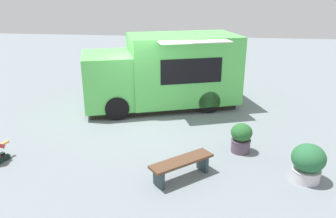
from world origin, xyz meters
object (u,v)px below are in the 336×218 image
food_truck (165,73)px  planter_flowering_far (308,162)px  plaza_bench (182,164)px  planter_flowering_near (241,137)px

food_truck → planter_flowering_far: food_truck is taller
food_truck → planter_flowering_far: bearing=39.7°
food_truck → plaza_bench: 4.98m
planter_flowering_near → planter_flowering_far: planter_flowering_far is taller
plaza_bench → food_truck: bearing=-167.6°
food_truck → planter_flowering_near: bearing=36.3°
food_truck → plaza_bench: size_ratio=4.11×
food_truck → plaza_bench: food_truck is taller
food_truck → planter_flowering_near: food_truck is taller
planter_flowering_far → plaza_bench: (0.27, -2.70, -0.11)m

